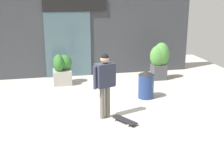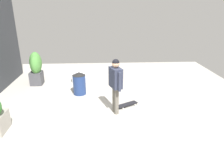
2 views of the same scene
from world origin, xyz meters
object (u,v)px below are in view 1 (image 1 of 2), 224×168
skateboarder (105,79)px  skateboard (124,120)px  planter_box_left (62,68)px  planter_box_right (160,59)px  trash_bin (146,84)px

skateboarder → skateboard: (0.41, -0.41, -0.98)m
planter_box_left → planter_box_right: size_ratio=0.79×
skateboard → planter_box_right: bearing=118.1°
skateboarder → planter_box_left: 3.39m
planter_box_right → skateboarder: bearing=-130.6°
skateboard → trash_bin: 2.00m
skateboard → trash_bin: size_ratio=0.89×
trash_bin → skateboard: bearing=-123.9°
skateboarder → trash_bin: bearing=109.4°
skateboarder → planter_box_right: size_ratio=1.25×
skateboard → planter_box_left: (-1.27, 3.65, 0.50)m
skateboarder → planter_box_right: skateboarder is taller
skateboard → planter_box_right: (2.21, 3.48, 0.69)m
skateboarder → planter_box_left: bearing=175.3°
skateboarder → planter_box_left: skateboarder is taller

